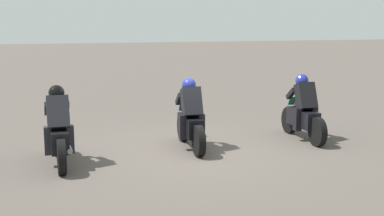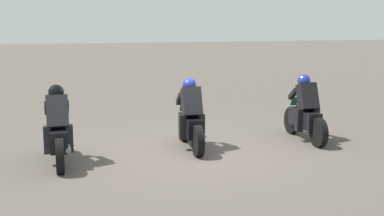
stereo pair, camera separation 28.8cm
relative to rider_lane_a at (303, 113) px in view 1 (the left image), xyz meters
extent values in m
plane|color=#524943|center=(-0.12, 2.78, -0.62)|extent=(120.00, 120.00, 0.00)
cylinder|color=black|center=(0.70, -0.06, -0.30)|extent=(0.65, 0.20, 0.64)
cylinder|color=black|center=(-0.69, 0.06, -0.30)|extent=(0.65, 0.20, 0.64)
cube|color=black|center=(0.00, 0.00, -0.12)|extent=(1.12, 0.42, 0.40)
ellipsoid|color=black|center=(0.10, -0.01, 0.18)|extent=(0.51, 0.34, 0.24)
cube|color=red|center=(-0.50, 0.05, -0.10)|extent=(0.07, 0.16, 0.08)
cylinder|color=#A5A5AD|center=(-0.36, -0.13, -0.25)|extent=(0.43, 0.14, 0.10)
cube|color=black|center=(-0.10, 0.01, 0.40)|extent=(0.52, 0.44, 0.66)
sphere|color=navy|center=(0.12, -0.01, 0.74)|extent=(0.33, 0.33, 0.30)
cube|color=#357F5B|center=(0.50, -0.04, 0.22)|extent=(0.18, 0.27, 0.23)
cube|color=black|center=(-0.10, 0.21, -0.12)|extent=(0.19, 0.16, 0.52)
cube|color=black|center=(-0.13, -0.19, -0.12)|extent=(0.19, 0.16, 0.52)
cube|color=black|center=(0.30, 0.16, 0.42)|extent=(0.39, 0.13, 0.31)
cube|color=black|center=(0.27, -0.20, 0.42)|extent=(0.39, 0.13, 0.31)
cylinder|color=black|center=(0.77, 2.66, -0.30)|extent=(0.65, 0.20, 0.64)
cylinder|color=black|center=(-0.62, 2.80, -0.30)|extent=(0.65, 0.20, 0.64)
cube|color=black|center=(0.07, 2.73, -0.12)|extent=(1.13, 0.43, 0.40)
ellipsoid|color=black|center=(0.17, 2.72, 0.18)|extent=(0.51, 0.35, 0.24)
cube|color=red|center=(-0.43, 2.78, -0.10)|extent=(0.08, 0.17, 0.08)
cylinder|color=#A5A5AD|center=(-0.29, 2.61, -0.25)|extent=(0.43, 0.14, 0.10)
cube|color=black|center=(-0.03, 2.74, 0.40)|extent=(0.52, 0.45, 0.66)
sphere|color=navy|center=(0.19, 2.72, 0.74)|extent=(0.33, 0.33, 0.30)
cube|color=#3D646E|center=(0.57, 2.68, 0.22)|extent=(0.18, 0.27, 0.23)
cube|color=black|center=(-0.03, 2.94, -0.12)|extent=(0.19, 0.16, 0.52)
cube|color=black|center=(-0.07, 2.55, -0.12)|extent=(0.19, 0.16, 0.52)
cube|color=black|center=(0.37, 2.88, 0.42)|extent=(0.39, 0.14, 0.31)
cube|color=black|center=(0.33, 2.53, 0.42)|extent=(0.39, 0.14, 0.31)
cylinder|color=black|center=(0.44, 5.47, -0.30)|extent=(0.64, 0.16, 0.64)
cylinder|color=black|center=(-0.96, 5.52, -0.30)|extent=(0.64, 0.16, 0.64)
cube|color=black|center=(-0.26, 5.49, -0.12)|extent=(1.11, 0.36, 0.40)
ellipsoid|color=black|center=(-0.16, 5.49, 0.18)|extent=(0.49, 0.32, 0.24)
cube|color=red|center=(-0.77, 5.51, -0.10)|extent=(0.07, 0.16, 0.08)
cylinder|color=#A5A5AD|center=(-0.62, 5.35, -0.25)|extent=(0.42, 0.11, 0.10)
cube|color=black|center=(-0.36, 5.50, 0.40)|extent=(0.50, 0.42, 0.66)
sphere|color=black|center=(-0.14, 5.49, 0.74)|extent=(0.31, 0.31, 0.30)
cube|color=gray|center=(0.24, 5.48, 0.22)|extent=(0.16, 0.26, 0.23)
cube|color=black|center=(-0.38, 5.70, -0.12)|extent=(0.18, 0.15, 0.52)
cube|color=black|center=(-0.39, 5.30, -0.12)|extent=(0.18, 0.15, 0.52)
cube|color=black|center=(0.02, 5.67, 0.42)|extent=(0.39, 0.11, 0.31)
cube|color=black|center=(0.01, 5.31, 0.42)|extent=(0.39, 0.11, 0.31)
camera|label=1|loc=(-9.85, 6.24, 2.03)|focal=47.04mm
camera|label=2|loc=(-9.95, 5.97, 2.03)|focal=47.04mm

